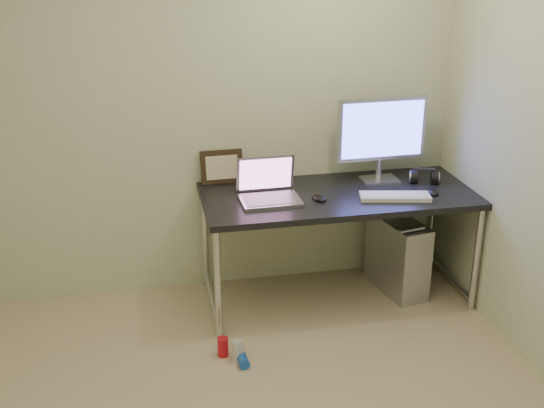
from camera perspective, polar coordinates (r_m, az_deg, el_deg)
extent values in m
cube|color=beige|center=(4.38, -6.95, 7.95)|extent=(3.50, 0.02, 2.50)
cube|color=black|center=(4.34, 5.55, 0.69)|extent=(1.73, 0.75, 0.04)
cylinder|color=silver|center=(4.04, -4.56, -6.82)|extent=(0.04, 0.04, 0.71)
cylinder|color=silver|center=(4.64, -5.62, -2.91)|extent=(0.04, 0.04, 0.71)
cylinder|color=silver|center=(4.51, 16.72, -4.55)|extent=(0.04, 0.04, 0.71)
cylinder|color=silver|center=(5.06, 13.24, -1.29)|extent=(0.04, 0.04, 0.71)
cylinder|color=silver|center=(4.47, -5.01, -7.89)|extent=(0.04, 0.67, 0.04)
cylinder|color=silver|center=(4.90, 14.57, -5.76)|extent=(0.04, 0.67, 0.04)
cube|color=#AAAAAE|center=(4.69, 10.44, -4.24)|extent=(0.31, 0.52, 0.51)
cylinder|color=#AEAEB5|center=(4.41, 11.65, -2.14)|extent=(0.18, 0.06, 0.02)
cylinder|color=#AEAEB5|center=(4.76, 9.77, -0.20)|extent=(0.18, 0.06, 0.02)
cylinder|color=black|center=(4.87, 8.73, -1.26)|extent=(0.01, 0.16, 0.69)
cylinder|color=black|center=(4.89, 9.78, -1.48)|extent=(0.02, 0.11, 0.71)
cylinder|color=red|center=(4.03, -4.13, -11.84)|extent=(0.07, 0.07, 0.12)
cylinder|color=silver|center=(3.98, -2.88, -12.15)|extent=(0.09, 0.09, 0.13)
cylinder|color=blue|center=(3.96, -2.46, -12.92)|extent=(0.07, 0.11, 0.06)
cube|color=#AEAEB5|center=(4.16, -0.14, 0.30)|extent=(0.37, 0.26, 0.02)
cube|color=slate|center=(4.16, -0.14, 0.44)|extent=(0.33, 0.22, 0.00)
cube|color=gray|center=(4.25, -0.57, 2.57)|extent=(0.37, 0.06, 0.23)
cube|color=#854D78|center=(4.24, -0.55, 2.53)|extent=(0.33, 0.05, 0.20)
cube|color=#AEAEB5|center=(4.58, 8.96, 2.02)|extent=(0.24, 0.18, 0.02)
cylinder|color=#AEAEB5|center=(4.57, 8.92, 2.98)|extent=(0.04, 0.04, 0.13)
cube|color=#AEAEB5|center=(4.48, 9.17, 6.23)|extent=(0.60, 0.06, 0.41)
cube|color=#454CDF|center=(4.46, 9.28, 6.15)|extent=(0.54, 0.02, 0.36)
cube|color=silver|center=(4.29, 10.25, 0.62)|extent=(0.45, 0.23, 0.03)
ellipsoid|color=black|center=(4.41, 13.35, 1.02)|extent=(0.08, 0.11, 0.03)
ellipsoid|color=black|center=(4.20, 3.97, 0.62)|extent=(0.10, 0.14, 0.04)
cylinder|color=black|center=(4.58, 11.84, 2.11)|extent=(0.08, 0.12, 0.11)
cylinder|color=black|center=(4.63, 13.36, 2.21)|extent=(0.08, 0.12, 0.11)
cube|color=black|center=(4.58, 12.67, 2.86)|extent=(0.14, 0.06, 0.01)
cube|color=black|center=(4.47, -4.23, 3.12)|extent=(0.28, 0.09, 0.22)
cylinder|color=silver|center=(4.46, -0.42, 2.25)|extent=(0.01, 0.01, 0.09)
cylinder|color=silver|center=(4.44, -0.42, 2.94)|extent=(0.05, 0.04, 0.04)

